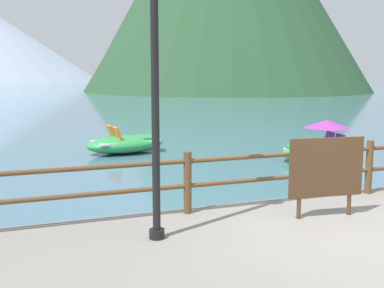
% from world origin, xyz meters
% --- Properties ---
extents(ground_plane, '(200.00, 200.00, 0.00)m').
position_xyz_m(ground_plane, '(0.00, 40.00, 0.00)').
color(ground_plane, '#477084').
extents(dock_railing, '(23.92, 0.12, 0.95)m').
position_xyz_m(dock_railing, '(-0.00, 1.55, 0.97)').
color(dock_railing, brown).
rests_on(dock_railing, promenade_dock).
extents(lamp_post, '(0.28, 0.28, 4.42)m').
position_xyz_m(lamp_post, '(-2.44, 0.67, 3.04)').
color(lamp_post, black).
rests_on(lamp_post, promenade_dock).
extents(sign_board, '(1.18, 0.18, 1.19)m').
position_xyz_m(sign_board, '(0.15, 0.68, 1.13)').
color(sign_board, silver).
rests_on(sign_board, promenade_dock).
extents(pedal_boat_0, '(2.56, 1.67, 1.19)m').
position_xyz_m(pedal_boat_0, '(4.07, 6.18, 0.39)').
color(pedal_boat_0, green).
rests_on(pedal_boat_0, ground).
extents(pedal_boat_3, '(2.72, 1.73, 0.88)m').
position_xyz_m(pedal_boat_3, '(-0.95, 9.50, 0.30)').
color(pedal_boat_3, green).
rests_on(pedal_boat_3, ground).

